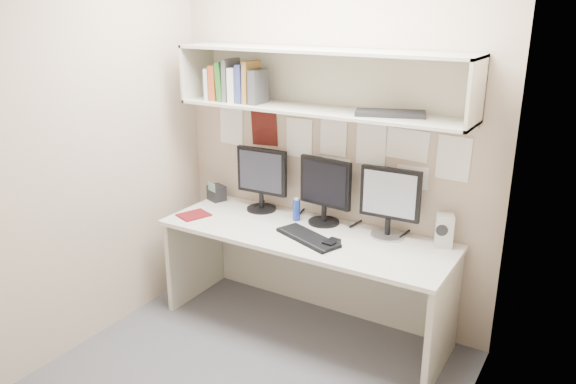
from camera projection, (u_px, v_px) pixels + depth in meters
The scene contains 19 objects.
floor at pixel (253, 375), 3.48m from camera, with size 2.40×2.00×0.01m, color #4C4C51.
wall_back at pixel (331, 139), 3.88m from camera, with size 2.40×0.02×2.60m, color tan.
wall_front at pixel (106, 236), 2.25m from camera, with size 2.40×0.02×2.60m, color tan.
wall_left at pixel (97, 147), 3.65m from camera, with size 0.02×2.00×2.60m, color tan.
wall_right at pixel (471, 215), 2.48m from camera, with size 0.02×2.00×2.60m, color tan.
desk at pixel (305, 280), 3.89m from camera, with size 2.00×0.70×0.73m.
overhead_hutch at pixel (323, 80), 3.63m from camera, with size 2.00×0.38×0.40m.
pinned_papers at pixel (330, 146), 3.89m from camera, with size 1.92×0.01×0.48m, color white, non-canonical shape.
monitor_left at pixel (262, 177), 4.11m from camera, with size 0.40×0.22×0.47m.
monitor_center at pixel (325, 188), 3.86m from camera, with size 0.40×0.22×0.46m.
monitor_right at pixel (390, 200), 3.63m from camera, with size 0.40×0.22×0.47m.
keyboard at pixel (308, 238), 3.65m from camera, with size 0.47×0.17×0.02m, color black.
mouse at pixel (331, 243), 3.55m from camera, with size 0.07×0.12×0.04m, color black.
speaker at pixel (444, 230), 3.52m from camera, with size 0.14×0.14×0.21m.
blue_bottle at pixel (296, 210), 3.96m from camera, with size 0.05×0.05×0.17m.
maroon_notebook at pixel (194, 215), 4.06m from camera, with size 0.17×0.21×0.01m, color #5F1013.
desk_phone at pixel (216, 193), 4.37m from camera, with size 0.16×0.15×0.16m.
book_stack at pixel (236, 83), 3.89m from camera, with size 0.43×0.18×0.29m.
hutch_tray at pixel (390, 113), 3.41m from camera, with size 0.42×0.16×0.03m, color black.
Camera 1 is at (1.70, -2.41, 2.18)m, focal length 35.00 mm.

